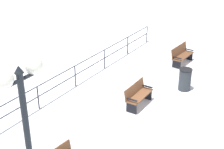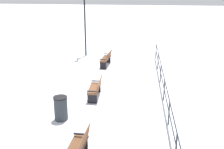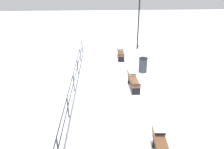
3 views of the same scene
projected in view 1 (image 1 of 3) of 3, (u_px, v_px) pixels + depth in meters
name	position (u px, v px, depth m)	size (l,w,h in m)	color
ground_plane	(139.00, 106.00, 13.11)	(80.00, 80.00, 0.00)	white
bench_second	(138.00, 95.00, 12.95)	(0.54, 1.49, 0.89)	brown
bench_third	(182.00, 55.00, 16.75)	(0.66, 1.63, 0.93)	brown
lamppost_near	(27.00, 131.00, 5.33)	(0.31, 0.91, 4.81)	black
waterfront_railing	(75.00, 72.00, 14.37)	(0.05, 13.82, 0.98)	#26282D
trash_bin	(185.00, 79.00, 14.13)	(0.55, 0.55, 0.97)	#2D3338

